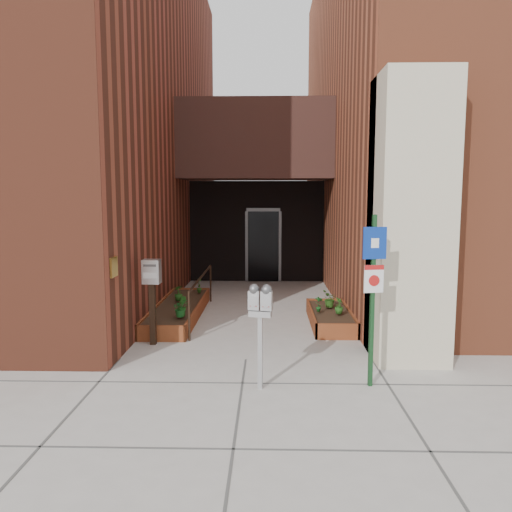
{
  "coord_description": "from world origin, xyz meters",
  "views": [
    {
      "loc": [
        0.35,
        -7.61,
        2.58
      ],
      "look_at": [
        0.12,
        1.8,
        1.43
      ],
      "focal_mm": 35.0,
      "sensor_mm": 36.0,
      "label": 1
    }
  ],
  "objects": [
    {
      "name": "shrub_right_a",
      "position": [
        1.72,
        1.88,
        0.45
      ],
      "size": [
        0.23,
        0.23,
        0.31
      ],
      "primitive_type": "imported",
      "rotation": [
        0.0,
        0.0,
        1.08
      ],
      "color": "#215117",
      "rests_on": "planter_right"
    },
    {
      "name": "shrub_left_d",
      "position": [
        -1.28,
        3.88,
        0.49
      ],
      "size": [
        0.27,
        0.27,
        0.37
      ],
      "primitive_type": "imported",
      "rotation": [
        0.0,
        0.0,
        5.23
      ],
      "color": "#265F1B",
      "rests_on": "planter_left"
    },
    {
      "name": "architecture",
      "position": [
        -0.18,
        6.89,
        4.98
      ],
      "size": [
        20.0,
        14.6,
        10.0
      ],
      "color": "brown",
      "rests_on": "ground"
    },
    {
      "name": "parking_meter",
      "position": [
        0.25,
        -1.17,
        1.1
      ],
      "size": [
        0.33,
        0.18,
        1.43
      ],
      "color": "#AAA9AC",
      "rests_on": "ground"
    },
    {
      "name": "shrub_right_b",
      "position": [
        1.35,
        2.03,
        0.46
      ],
      "size": [
        0.21,
        0.21,
        0.31
      ],
      "primitive_type": "imported",
      "rotation": [
        0.0,
        0.0,
        2.78
      ],
      "color": "#17511B",
      "rests_on": "planter_right"
    },
    {
      "name": "sign_post",
      "position": [
        1.75,
        -1.05,
        1.43
      ],
      "size": [
        0.32,
        0.1,
        2.33
      ],
      "color": "#163D1D",
      "rests_on": "ground"
    },
    {
      "name": "payment_dropbox",
      "position": [
        -1.64,
        0.77,
        1.07
      ],
      "size": [
        0.3,
        0.24,
        1.49
      ],
      "color": "black",
      "rests_on": "ground"
    },
    {
      "name": "handrail",
      "position": [
        -1.05,
        2.65,
        0.75
      ],
      "size": [
        0.04,
        3.34,
        0.9
      ],
      "color": "black",
      "rests_on": "ground"
    },
    {
      "name": "shrub_left_b",
      "position": [
        -1.29,
        1.64,
        0.48
      ],
      "size": [
        0.25,
        0.25,
        0.37
      ],
      "primitive_type": "imported",
      "rotation": [
        0.0,
        0.0,
        1.83
      ],
      "color": "#1E5C1A",
      "rests_on": "planter_left"
    },
    {
      "name": "planter_right",
      "position": [
        1.6,
        2.2,
        0.13
      ],
      "size": [
        0.8,
        2.2,
        0.3
      ],
      "color": "maroon",
      "rests_on": "ground"
    },
    {
      "name": "shrub_left_c",
      "position": [
        -1.6,
        3.0,
        0.46
      ],
      "size": [
        0.26,
        0.26,
        0.33
      ],
      "primitive_type": "imported",
      "rotation": [
        0.0,
        0.0,
        3.95
      ],
      "color": "#1E4F16",
      "rests_on": "planter_left"
    },
    {
      "name": "planter_left",
      "position": [
        -1.55,
        2.7,
        0.13
      ],
      "size": [
        0.9,
        3.6,
        0.3
      ],
      "color": "maroon",
      "rests_on": "ground"
    },
    {
      "name": "shrub_left_a",
      "position": [
        -1.3,
        1.56,
        0.47
      ],
      "size": [
        0.42,
        0.42,
        0.33
      ],
      "primitive_type": "imported",
      "rotation": [
        0.0,
        0.0,
        0.7
      ],
      "color": "#1B6121",
      "rests_on": "planter_left"
    },
    {
      "name": "ground",
      "position": [
        0.0,
        0.0,
        0.0
      ],
      "size": [
        80.0,
        80.0,
        0.0
      ],
      "primitive_type": "plane",
      "color": "#9E9991",
      "rests_on": "ground"
    },
    {
      "name": "shrub_right_c",
      "position": [
        1.61,
        2.43,
        0.47
      ],
      "size": [
        0.38,
        0.38,
        0.35
      ],
      "primitive_type": "imported",
      "rotation": [
        0.0,
        0.0,
        4.47
      ],
      "color": "#265317",
      "rests_on": "planter_right"
    }
  ]
}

